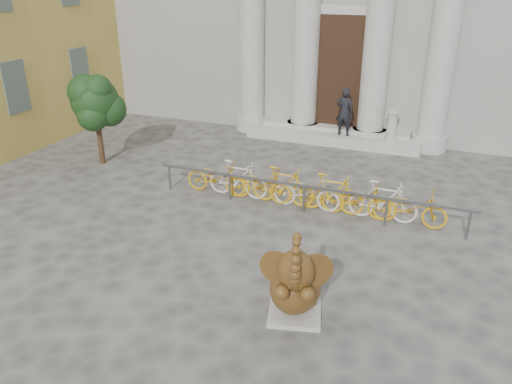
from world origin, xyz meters
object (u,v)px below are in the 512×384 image
at_px(elephant_statue, 296,285).
at_px(pedestrian, 345,112).
at_px(tree, 95,102).
at_px(bike_rack, 307,190).

height_order(elephant_statue, pedestrian, pedestrian).
bearing_deg(tree, elephant_statue, -32.76).
distance_m(elephant_statue, bike_rack, 4.41).
bearing_deg(pedestrian, bike_rack, 95.30).
bearing_deg(pedestrian, tree, 37.08).
distance_m(elephant_statue, pedestrian, 9.64).
distance_m(bike_rack, tree, 7.00).
relative_size(elephant_statue, tree, 0.65).
bearing_deg(elephant_statue, pedestrian, 83.27).
xyz_separation_m(bike_rack, pedestrian, (-0.24, 5.27, 0.67)).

